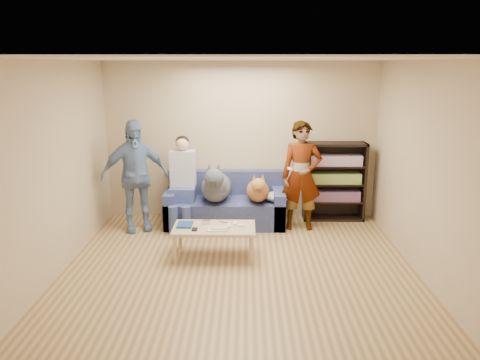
{
  "coord_description": "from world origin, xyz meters",
  "views": [
    {
      "loc": [
        0.09,
        -5.21,
        2.55
      ],
      "look_at": [
        0.0,
        1.2,
        0.95
      ],
      "focal_mm": 35.0,
      "sensor_mm": 36.0,
      "label": 1
    }
  ],
  "objects_px": {
    "camera_silver": "(206,222)",
    "dog_gray": "(216,186)",
    "notebook_blue": "(185,225)",
    "dog_tan": "(258,190)",
    "person_standing_left": "(135,176)",
    "bookshelf": "(334,180)",
    "coffee_table": "(214,230)",
    "sofa": "(225,206)",
    "person_seated": "(182,179)",
    "person_standing_right": "(301,176)"
  },
  "relations": [
    {
      "from": "dog_tan",
      "to": "bookshelf",
      "type": "distance_m",
      "value": 1.35
    },
    {
      "from": "sofa",
      "to": "dog_tan",
      "type": "relative_size",
      "value": 1.66
    },
    {
      "from": "bookshelf",
      "to": "person_seated",
      "type": "bearing_deg",
      "value": -171.71
    },
    {
      "from": "person_standing_left",
      "to": "person_seated",
      "type": "bearing_deg",
      "value": -4.67
    },
    {
      "from": "notebook_blue",
      "to": "sofa",
      "type": "height_order",
      "value": "sofa"
    },
    {
      "from": "bookshelf",
      "to": "coffee_table",
      "type": "bearing_deg",
      "value": -139.59
    },
    {
      "from": "dog_gray",
      "to": "bookshelf",
      "type": "distance_m",
      "value": 1.98
    },
    {
      "from": "person_standing_right",
      "to": "notebook_blue",
      "type": "bearing_deg",
      "value": -145.43
    },
    {
      "from": "person_seated",
      "to": "sofa",
      "type": "bearing_deg",
      "value": 10.63
    },
    {
      "from": "dog_gray",
      "to": "notebook_blue",
      "type": "bearing_deg",
      "value": -106.83
    },
    {
      "from": "dog_gray",
      "to": "person_standing_right",
      "type": "bearing_deg",
      "value": -3.28
    },
    {
      "from": "coffee_table",
      "to": "person_seated",
      "type": "bearing_deg",
      "value": 115.05
    },
    {
      "from": "person_standing_left",
      "to": "dog_tan",
      "type": "height_order",
      "value": "person_standing_left"
    },
    {
      "from": "bookshelf",
      "to": "sofa",
      "type": "bearing_deg",
      "value": -172.6
    },
    {
      "from": "person_standing_left",
      "to": "person_seated",
      "type": "height_order",
      "value": "person_standing_left"
    },
    {
      "from": "dog_gray",
      "to": "dog_tan",
      "type": "height_order",
      "value": "dog_gray"
    },
    {
      "from": "person_standing_right",
      "to": "camera_silver",
      "type": "relative_size",
      "value": 15.54
    },
    {
      "from": "dog_gray",
      "to": "dog_tan",
      "type": "distance_m",
      "value": 0.67
    },
    {
      "from": "sofa",
      "to": "bookshelf",
      "type": "distance_m",
      "value": 1.86
    },
    {
      "from": "camera_silver",
      "to": "bookshelf",
      "type": "height_order",
      "value": "bookshelf"
    },
    {
      "from": "person_standing_left",
      "to": "sofa",
      "type": "height_order",
      "value": "person_standing_left"
    },
    {
      "from": "notebook_blue",
      "to": "sofa",
      "type": "xyz_separation_m",
      "value": [
        0.49,
        1.33,
        -0.15
      ]
    },
    {
      "from": "person_standing_left",
      "to": "dog_gray",
      "type": "xyz_separation_m",
      "value": [
        1.24,
        0.17,
        -0.2
      ]
    },
    {
      "from": "bookshelf",
      "to": "person_standing_left",
      "type": "bearing_deg",
      "value": -169.81
    },
    {
      "from": "dog_gray",
      "to": "person_seated",
      "type": "bearing_deg",
      "value": 175.28
    },
    {
      "from": "dog_tan",
      "to": "person_standing_right",
      "type": "bearing_deg",
      "value": -4.29
    },
    {
      "from": "camera_silver",
      "to": "dog_gray",
      "type": "distance_m",
      "value": 1.11
    },
    {
      "from": "notebook_blue",
      "to": "person_seated",
      "type": "height_order",
      "value": "person_seated"
    },
    {
      "from": "person_standing_left",
      "to": "bookshelf",
      "type": "xyz_separation_m",
      "value": [
        3.18,
        0.57,
        -0.19
      ]
    },
    {
      "from": "person_seated",
      "to": "bookshelf",
      "type": "bearing_deg",
      "value": 8.29
    },
    {
      "from": "person_seated",
      "to": "dog_gray",
      "type": "height_order",
      "value": "person_seated"
    },
    {
      "from": "notebook_blue",
      "to": "bookshelf",
      "type": "xyz_separation_m",
      "value": [
        2.29,
        1.56,
        0.25
      ]
    },
    {
      "from": "person_standing_left",
      "to": "dog_gray",
      "type": "height_order",
      "value": "person_standing_left"
    },
    {
      "from": "notebook_blue",
      "to": "sofa",
      "type": "relative_size",
      "value": 0.14
    },
    {
      "from": "dog_gray",
      "to": "coffee_table",
      "type": "xyz_separation_m",
      "value": [
        0.05,
        -1.21,
        -0.3
      ]
    },
    {
      "from": "sofa",
      "to": "notebook_blue",
      "type": "bearing_deg",
      "value": -110.32
    },
    {
      "from": "dog_gray",
      "to": "bookshelf",
      "type": "height_order",
      "value": "bookshelf"
    },
    {
      "from": "notebook_blue",
      "to": "person_seated",
      "type": "relative_size",
      "value": 0.18
    },
    {
      "from": "notebook_blue",
      "to": "camera_silver",
      "type": "height_order",
      "value": "camera_silver"
    },
    {
      "from": "person_standing_left",
      "to": "bookshelf",
      "type": "height_order",
      "value": "person_standing_left"
    },
    {
      "from": "person_standing_left",
      "to": "sofa",
      "type": "bearing_deg",
      "value": -7.59
    },
    {
      "from": "camera_silver",
      "to": "sofa",
      "type": "bearing_deg",
      "value": 80.47
    },
    {
      "from": "notebook_blue",
      "to": "dog_gray",
      "type": "height_order",
      "value": "dog_gray"
    },
    {
      "from": "person_standing_left",
      "to": "bookshelf",
      "type": "bearing_deg",
      "value": -11.15
    },
    {
      "from": "person_standing_right",
      "to": "person_seated",
      "type": "height_order",
      "value": "person_standing_right"
    },
    {
      "from": "person_standing_right",
      "to": "dog_gray",
      "type": "bearing_deg",
      "value": 178.7
    },
    {
      "from": "notebook_blue",
      "to": "dog_tan",
      "type": "height_order",
      "value": "dog_tan"
    },
    {
      "from": "bookshelf",
      "to": "notebook_blue",
      "type": "bearing_deg",
      "value": -145.75
    },
    {
      "from": "dog_tan",
      "to": "sofa",
      "type": "bearing_deg",
      "value": 159.32
    },
    {
      "from": "camera_silver",
      "to": "person_seated",
      "type": "distance_m",
      "value": 1.26
    }
  ]
}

